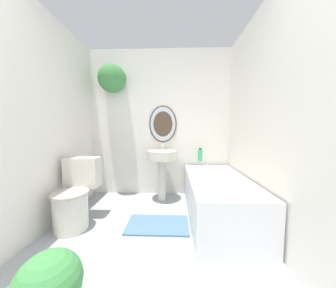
{
  "coord_description": "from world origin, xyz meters",
  "views": [
    {
      "loc": [
        0.24,
        -0.27,
        1.09
      ],
      "look_at": [
        0.17,
        1.57,
        0.94
      ],
      "focal_mm": 18.0,
      "sensor_mm": 36.0,
      "label": 1
    }
  ],
  "objects": [
    {
      "name": "wall_right",
      "position": [
        1.18,
        1.27,
        1.2
      ],
      "size": [
        0.06,
        2.66,
        2.4
      ],
      "color": "silver",
      "rests_on": "ground_plane"
    },
    {
      "name": "shampoo_bottle",
      "position": [
        0.66,
        2.41,
        0.69
      ],
      "size": [
        0.07,
        0.07,
        0.22
      ],
      "color": "#38B275",
      "rests_on": "bathtub"
    },
    {
      "name": "wall_back",
      "position": [
        -0.14,
        2.54,
        1.33
      ],
      "size": [
        2.41,
        0.43,
        2.4
      ],
      "color": "silver",
      "rests_on": "ground_plane"
    },
    {
      "name": "pedestal_sink",
      "position": [
        0.05,
        2.27,
        0.61
      ],
      "size": [
        0.46,
        0.46,
        0.87
      ],
      "color": "beige",
      "rests_on": "ground_plane"
    },
    {
      "name": "wall_left",
      "position": [
        -1.18,
        1.27,
        1.2
      ],
      "size": [
        0.06,
        2.66,
        2.4
      ],
      "color": "silver",
      "rests_on": "ground_plane"
    },
    {
      "name": "bath_mat",
      "position": [
        0.05,
        1.56,
        0.01
      ],
      "size": [
        0.7,
        0.41,
        0.02
      ],
      "color": "#4C7093",
      "rests_on": "ground_plane"
    },
    {
      "name": "bathtub",
      "position": [
        0.77,
        1.77,
        0.27
      ],
      "size": [
        0.7,
        1.45,
        0.59
      ],
      "color": "silver",
      "rests_on": "ground_plane"
    },
    {
      "name": "toilet",
      "position": [
        -0.89,
        1.55,
        0.34
      ],
      "size": [
        0.4,
        0.55,
        0.76
      ],
      "color": "beige",
      "rests_on": "ground_plane"
    }
  ]
}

